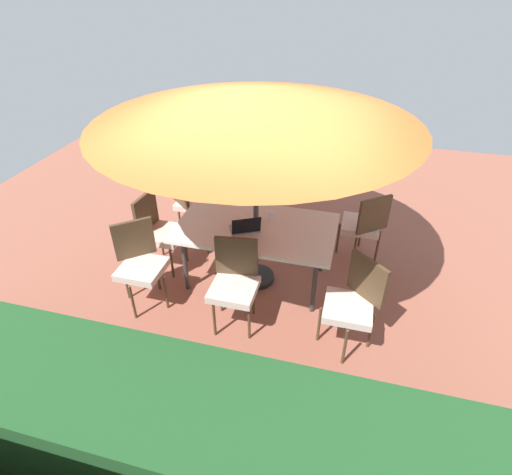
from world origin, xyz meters
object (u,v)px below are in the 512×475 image
chair_northeast (140,261)px  laptop (245,228)px  dining_table (256,230)px  chair_east (159,229)px  chair_southeast (191,200)px  chair_northwest (354,301)px  patio_umbrella (256,107)px  chair_southwest (364,223)px  chair_north (235,281)px  cup (271,215)px

chair_northeast → laptop: 1.20m
dining_table → chair_east: chair_east is taller
chair_southeast → chair_northwest: 2.71m
patio_umbrella → chair_southwest: 2.10m
chair_northeast → patio_umbrella: bearing=-9.7°
chair_east → chair_southeast: bearing=-1.8°
chair_southwest → chair_southeast: bearing=-38.9°
chair_northwest → laptop: bearing=-164.8°
chair_northwest → chair_southeast: bearing=-172.4°
chair_north → cup: 0.99m
chair_east → laptop: size_ratio=2.47×
chair_southwest → chair_northwest: same height
chair_southeast → chair_east: bearing=122.2°
chair_north → laptop: 0.65m
chair_east → cup: (-1.35, -0.24, 0.26)m
patio_umbrella → chair_southeast: 2.06m
chair_east → chair_northeast: (-0.09, 0.65, 0.00)m
chair_northwest → laptop: laptop is taller
chair_east → patio_umbrella: bearing=-83.3°
chair_southeast → cup: size_ratio=11.37×
chair_north → cup: (-0.16, -0.94, 0.26)m
chair_southwest → chair_east: same height
chair_northeast → chair_northwest: size_ratio=1.00×
patio_umbrella → chair_north: size_ratio=3.29×
chair_northeast → laptop: size_ratio=2.47×
dining_table → patio_umbrella: 1.39m
chair_southwest → chair_east: 2.54m
chair_southeast → laptop: laptop is taller
laptop → chair_northwest: bearing=127.4°
patio_umbrella → chair_northeast: patio_umbrella is taller
dining_table → patio_umbrella: patio_umbrella is taller
chair_east → chair_southeast: (-0.10, -0.78, 0.00)m
dining_table → chair_southeast: bearing=-33.8°
patio_umbrella → chair_east: patio_umbrella is taller
chair_southeast → patio_umbrella: bearing=-174.3°
chair_east → chair_southwest: bearing=-67.0°
chair_southwest → chair_southeast: same height
chair_northwest → chair_southwest: bearing=128.9°
laptop → cup: bearing=-149.4°
chair_southeast → laptop: 1.38m
chair_east → chair_north: bearing=-115.0°
chair_northeast → laptop: (-1.04, -0.54, 0.27)m
patio_umbrella → chair_east: bearing=1.3°
chair_northwest → cup: size_ratio=11.37×
chair_north → cup: chair_north is taller
chair_southwest → chair_northeast: bearing=-7.3°
chair_east → cup: size_ratio=11.37×
patio_umbrella → laptop: bearing=55.4°
patio_umbrella → chair_southeast: patio_umbrella is taller
chair_east → chair_north: (-1.18, 0.69, 0.00)m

